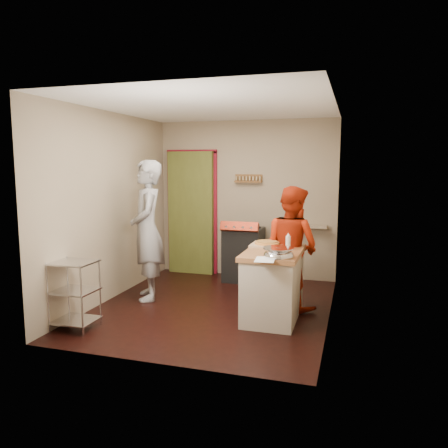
% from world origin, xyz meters
% --- Properties ---
extents(floor, '(3.50, 3.50, 0.00)m').
position_xyz_m(floor, '(0.00, 0.00, 0.00)').
color(floor, black).
rests_on(floor, ground).
extents(back_wall, '(3.00, 0.44, 2.60)m').
position_xyz_m(back_wall, '(-0.64, 1.78, 1.13)').
color(back_wall, gray).
rests_on(back_wall, ground).
extents(left_wall, '(0.04, 3.50, 2.60)m').
position_xyz_m(left_wall, '(-1.50, 0.00, 1.30)').
color(left_wall, gray).
rests_on(left_wall, ground).
extents(right_wall, '(0.04, 3.50, 2.60)m').
position_xyz_m(right_wall, '(1.50, 0.00, 1.30)').
color(right_wall, gray).
rests_on(right_wall, ground).
extents(ceiling, '(3.00, 3.50, 0.02)m').
position_xyz_m(ceiling, '(0.00, 0.00, 2.61)').
color(ceiling, white).
rests_on(ceiling, back_wall).
extents(stove, '(0.60, 0.63, 1.00)m').
position_xyz_m(stove, '(0.05, 1.42, 0.45)').
color(stove, black).
rests_on(stove, ground).
extents(wire_shelving, '(0.48, 0.40, 0.80)m').
position_xyz_m(wire_shelving, '(-1.28, -1.20, 0.44)').
color(wire_shelving, silver).
rests_on(wire_shelving, ground).
extents(island, '(0.67, 1.29, 1.16)m').
position_xyz_m(island, '(0.83, -0.16, 0.45)').
color(island, '#B4AB99').
rests_on(island, ground).
extents(person_stripe, '(0.75, 0.84, 1.94)m').
position_xyz_m(person_stripe, '(-1.00, 0.10, 0.97)').
color(person_stripe, silver).
rests_on(person_stripe, ground).
extents(person_red, '(0.99, 0.94, 1.61)m').
position_xyz_m(person_red, '(0.98, 0.31, 0.80)').
color(person_red, '#A9250B').
rests_on(person_red, ground).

